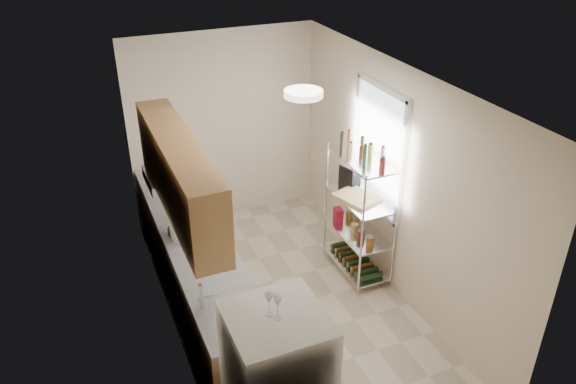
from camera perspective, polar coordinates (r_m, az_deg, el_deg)
name	(u,v)px	position (r m, az deg, el deg)	size (l,w,h in m)	color
room	(290,205)	(5.65, 0.15, -1.37)	(2.52, 4.42, 2.62)	beige
counter_run	(196,271)	(6.24, -9.33, -7.89)	(0.63, 3.51, 0.90)	#AA7E48
upper_cabinets	(179,175)	(5.22, -11.00, 1.72)	(0.33, 2.20, 0.72)	#AA7E48
range_hood	(170,178)	(6.12, -11.86, 1.45)	(0.50, 0.60, 0.12)	#B7BABC
window	(378,150)	(6.33, 9.18, 4.26)	(0.06, 1.00, 1.46)	white
bakers_rack	(361,190)	(6.38, 7.43, 0.16)	(0.45, 0.90, 1.73)	silver
ceiling_dome	(303,93)	(4.87, 1.58, 9.98)	(0.34, 0.34, 0.06)	white
wine_glass_a	(269,305)	(3.79, -1.95, -11.36)	(0.06, 0.06, 0.17)	silver
wine_glass_b	(278,308)	(3.76, -1.07, -11.68)	(0.06, 0.06, 0.18)	silver
rice_cooker	(184,227)	(5.93, -10.53, -3.54)	(0.29, 0.29, 0.23)	white
frying_pan_large	(181,230)	(6.06, -10.79, -3.79)	(0.29, 0.29, 0.05)	black
frying_pan_small	(188,214)	(6.35, -10.14, -2.16)	(0.21, 0.21, 0.04)	black
cutting_board	(357,197)	(6.40, 7.03, -0.53)	(0.36, 0.47, 0.03)	tan
espresso_machine	(350,175)	(6.63, 6.30, 1.74)	(0.15, 0.22, 0.26)	black
storage_bag	(338,214)	(6.82, 5.14, -2.25)	(0.09, 0.13, 0.15)	#AA152D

